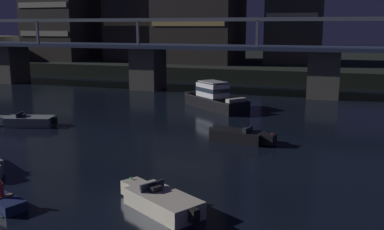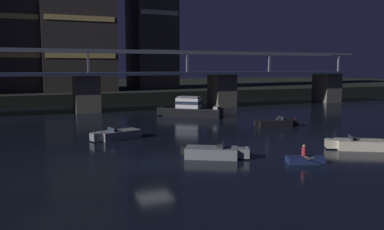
% 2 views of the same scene
% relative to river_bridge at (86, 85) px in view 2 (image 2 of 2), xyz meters
% --- Properties ---
extents(ground_plane, '(400.00, 400.00, 0.00)m').
position_rel_river_bridge_xyz_m(ground_plane, '(0.00, -34.80, -4.13)').
color(ground_plane, black).
extents(far_riverbank, '(240.00, 80.00, 2.20)m').
position_rel_river_bridge_xyz_m(far_riverbank, '(0.00, 48.01, -3.03)').
color(far_riverbank, black).
rests_on(far_riverbank, ground).
extents(river_bridge, '(97.71, 6.40, 9.38)m').
position_rel_river_bridge_xyz_m(river_bridge, '(0.00, 0.00, 0.00)').
color(river_bridge, '#605B51').
rests_on(river_bridge, ground).
extents(tower_west_tall, '(10.31, 10.17, 34.15)m').
position_rel_river_bridge_xyz_m(tower_west_tall, '(-10.62, 20.42, 14.99)').
color(tower_west_tall, '#38332D').
rests_on(tower_west_tall, far_riverbank).
extents(tower_central, '(13.36, 13.95, 33.88)m').
position_rel_river_bridge_xyz_m(tower_central, '(1.05, 20.11, 14.86)').
color(tower_central, '#38332D').
rests_on(tower_central, far_riverbank).
extents(cabin_cruiser_near_left, '(8.35, 7.42, 2.79)m').
position_rel_river_bridge_xyz_m(cabin_cruiser_near_left, '(12.51, -11.14, -3.08)').
color(cabin_cruiser_near_left, black).
rests_on(cabin_cruiser_near_left, ground).
extents(speedboat_near_center, '(4.86, 3.62, 1.16)m').
position_rel_river_bridge_xyz_m(speedboat_near_center, '(17.16, -36.62, -3.72)').
color(speedboat_near_center, beige).
rests_on(speedboat_near_center, ground).
extents(speedboat_near_right, '(5.22, 2.50, 1.16)m').
position_rel_river_bridge_xyz_m(speedboat_near_right, '(18.03, -23.40, -3.72)').
color(speedboat_near_right, black).
rests_on(speedboat_near_right, ground).
extents(speedboat_mid_left, '(4.87, 3.60, 1.16)m').
position_rel_river_bridge_xyz_m(speedboat_mid_left, '(4.73, -34.81, -3.72)').
color(speedboat_mid_left, gray).
rests_on(speedboat_mid_left, ground).
extents(speedboat_mid_center, '(5.17, 2.83, 1.16)m').
position_rel_river_bridge_xyz_m(speedboat_mid_center, '(-0.39, -24.15, -3.72)').
color(speedboat_mid_center, gray).
rests_on(speedboat_mid_center, ground).
extents(dinghy_with_paddler, '(2.82, 2.68, 1.36)m').
position_rel_river_bridge_xyz_m(dinghy_with_paddler, '(10.01, -38.77, -3.86)').
color(dinghy_with_paddler, '#19234C').
rests_on(dinghy_with_paddler, ground).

